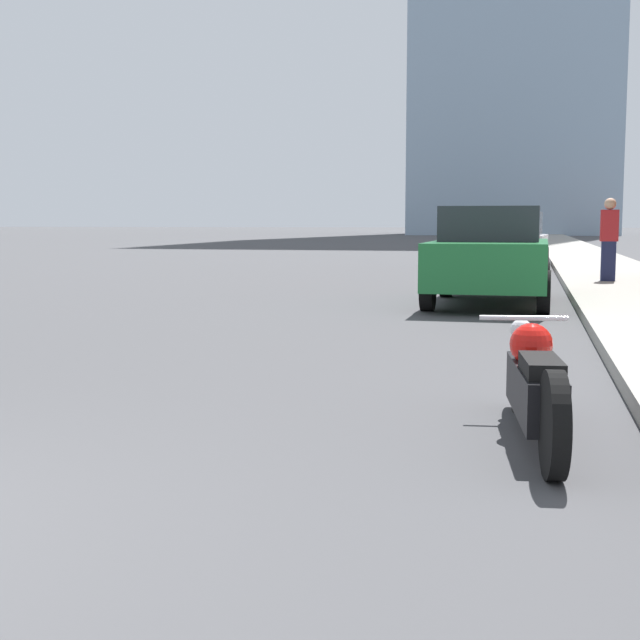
% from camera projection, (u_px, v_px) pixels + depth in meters
% --- Properties ---
extents(sidewalk, '(2.67, 240.00, 0.15)m').
position_uv_depth(sidewalk, '(573.00, 250.00, 41.01)').
color(sidewalk, gray).
rests_on(sidewalk, ground_plane).
extents(motorcycle, '(0.62, 2.32, 0.73)m').
position_uv_depth(motorcycle, '(535.00, 384.00, 5.68)').
color(motorcycle, black).
rests_on(motorcycle, ground_plane).
extents(parked_car_green, '(2.02, 4.36, 1.64)m').
position_uv_depth(parked_car_green, '(491.00, 255.00, 14.91)').
color(parked_car_green, '#1E6B33').
rests_on(parked_car_green, ground_plane).
extents(parked_car_silver, '(2.14, 3.97, 1.68)m').
position_uv_depth(parked_car_silver, '(514.00, 240.00, 26.66)').
color(parked_car_silver, '#BCBCC1').
rests_on(parked_car_silver, ground_plane).
extents(parked_car_white, '(2.04, 4.24, 1.72)m').
position_uv_depth(parked_car_white, '(516.00, 234.00, 38.28)').
color(parked_car_white, silver).
rests_on(parked_car_white, ground_plane).
extents(parked_car_black, '(2.06, 4.65, 1.74)m').
position_uv_depth(parked_car_black, '(517.00, 231.00, 48.37)').
color(parked_car_black, black).
rests_on(parked_car_black, ground_plane).
extents(parked_car_red, '(2.00, 4.28, 1.68)m').
position_uv_depth(parked_car_red, '(520.00, 229.00, 60.80)').
color(parked_car_red, red).
rests_on(parked_car_red, ground_plane).
extents(pedestrian, '(0.36, 0.24, 1.73)m').
position_uv_depth(pedestrian, '(609.00, 238.00, 18.59)').
color(pedestrian, '#1E2347').
rests_on(pedestrian, sidewalk).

